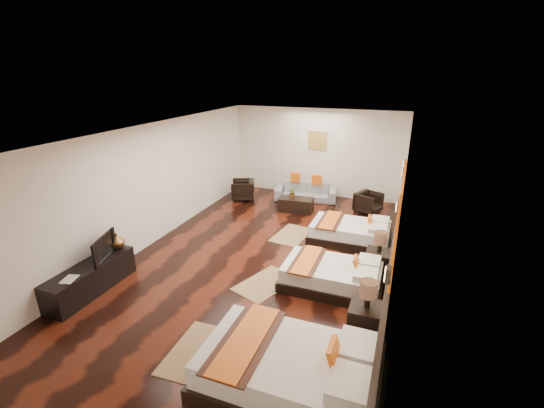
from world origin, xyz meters
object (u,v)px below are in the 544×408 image
at_px(tv_console, 91,278).
at_px(table_plant, 293,193).
at_px(nightstand_b, 378,261).
at_px(bed_near, 292,371).
at_px(figurine, 117,241).
at_px(bed_mid, 333,276).
at_px(sofa, 306,192).
at_px(coffee_table, 296,205).
at_px(tv, 100,247).
at_px(bed_far, 351,232).
at_px(armchair_right, 368,203).
at_px(nightstand_a, 366,318).
at_px(armchair_left, 243,190).
at_px(book, 63,279).

height_order(tv_console, table_plant, table_plant).
height_order(nightstand_b, table_plant, nightstand_b).
bearing_deg(nightstand_b, bed_near, -102.74).
relative_size(bed_near, figurine, 7.53).
bearing_deg(bed_mid, sofa, 111.70).
relative_size(bed_near, nightstand_b, 2.44).
bearing_deg(coffee_table, tv, -114.48).
height_order(tv, sofa, tv).
bearing_deg(bed_near, bed_far, 90.07).
relative_size(armchair_right, coffee_table, 0.66).
bearing_deg(nightstand_a, bed_mid, 121.82).
relative_size(bed_mid, coffee_table, 1.88).
bearing_deg(armchair_left, nightstand_b, 32.85).
height_order(nightstand_a, tv_console, nightstand_a).
relative_size(bed_far, book, 6.61).
xyz_separation_m(bed_near, armchair_left, (-3.74, 6.55, 0.01)).
height_order(tv, figurine, tv).
bearing_deg(book, tv, 86.50).
height_order(tv_console, coffee_table, tv_console).
xyz_separation_m(tv_console, armchair_left, (0.46, 5.71, 0.04)).
bearing_deg(table_plant, bed_far, -37.73).
height_order(bed_far, table_plant, bed_far).
xyz_separation_m(tv, table_plant, (2.18, 5.09, -0.25)).
bearing_deg(tv_console, tv, 79.86).
bearing_deg(figurine, book, -90.00).
bearing_deg(table_plant, bed_mid, -61.56).
distance_m(bed_far, tv_console, 5.69).
bearing_deg(book, armchair_right, 56.23).
bearing_deg(book, bed_far, 46.24).
xyz_separation_m(bed_mid, armchair_left, (-3.74, 3.98, 0.07)).
bearing_deg(table_plant, tv_console, -112.53).
xyz_separation_m(tv, armchair_left, (0.41, 5.43, -0.47)).
relative_size(tv_console, coffee_table, 1.80).
bearing_deg(coffee_table, table_plant, 160.96).
bearing_deg(tv_console, book, -90.00).
bearing_deg(bed_far, nightstand_a, -77.26).
xyz_separation_m(tv_console, armchair_right, (4.34, 5.96, 0.03)).
distance_m(nightstand_b, figurine, 5.24).
distance_m(bed_mid, nightstand_a, 1.43).
relative_size(bed_near, armchair_right, 3.52).
xyz_separation_m(nightstand_a, table_plant, (-2.72, 4.84, 0.20)).
height_order(bed_mid, book, bed_mid).
relative_size(nightstand_b, armchair_left, 1.37).
bearing_deg(sofa, book, -119.35).
relative_size(nightstand_b, tv, 1.15).
bearing_deg(armchair_left, tv, -25.52).
bearing_deg(armchair_left, bed_mid, 21.99).
height_order(nightstand_b, book, nightstand_b).
distance_m(figurine, coffee_table, 5.17).
height_order(book, coffee_table, book).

